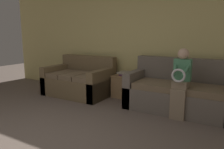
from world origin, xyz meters
TOP-DOWN VIEW (x-y plane):
  - wall_back at (0.00, 3.24)m, footprint 7.64×0.06m
  - couch_main at (1.20, 2.72)m, footprint 1.90×0.90m
  - couch_side at (-1.10, 2.63)m, footprint 1.50×0.99m
  - child_left_seated at (1.29, 2.34)m, footprint 0.28×0.38m
  - side_shelf at (-0.09, 2.96)m, footprint 0.47×0.46m
  - book_stack at (-0.08, 2.95)m, footprint 0.24×0.30m

SIDE VIEW (x-z plane):
  - side_shelf at x=-0.09m, z-range 0.01..0.50m
  - couch_side at x=-1.10m, z-range -0.13..0.76m
  - couch_main at x=1.20m, z-range -0.15..0.81m
  - book_stack at x=-0.08m, z-range 0.50..0.59m
  - child_left_seated at x=1.29m, z-range 0.07..1.24m
  - wall_back at x=0.00m, z-range 0.00..2.55m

